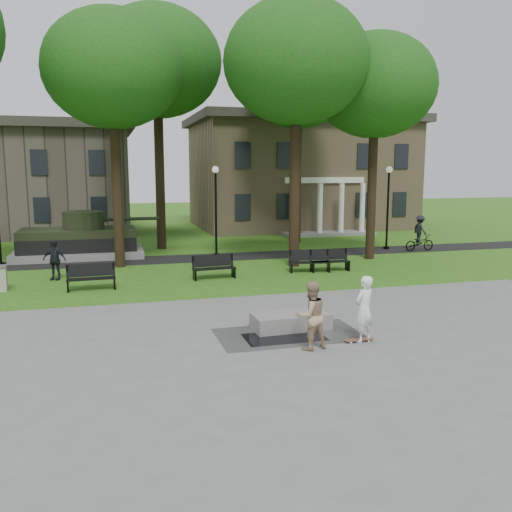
{
  "coord_description": "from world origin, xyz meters",
  "views": [
    {
      "loc": [
        -5.02,
        -15.55,
        4.57
      ],
      "look_at": [
        0.24,
        3.48,
        1.4
      ],
      "focal_mm": 38.0,
      "sensor_mm": 36.0,
      "label": 1
    }
  ],
  "objects_px": {
    "skateboarder": "(364,309)",
    "friend_watching": "(311,315)",
    "cyclist": "(420,236)",
    "park_bench_0": "(91,276)",
    "concrete_block": "(291,321)"
  },
  "relations": [
    {
      "from": "friend_watching",
      "to": "skateboarder",
      "type": "bearing_deg",
      "value": 175.5
    },
    {
      "from": "cyclist",
      "to": "skateboarder",
      "type": "bearing_deg",
      "value": 139.95
    },
    {
      "from": "concrete_block",
      "to": "skateboarder",
      "type": "xyz_separation_m",
      "value": [
        1.48,
        -1.63,
        0.67
      ]
    },
    {
      "from": "park_bench_0",
      "to": "skateboarder",
      "type": "bearing_deg",
      "value": -51.93
    },
    {
      "from": "skateboarder",
      "to": "cyclist",
      "type": "distance_m",
      "value": 17.62
    },
    {
      "from": "concrete_block",
      "to": "friend_watching",
      "type": "xyz_separation_m",
      "value": [
        -0.09,
        -1.81,
        0.66
      ]
    },
    {
      "from": "concrete_block",
      "to": "skateboarder",
      "type": "distance_m",
      "value": 2.3
    },
    {
      "from": "cyclist",
      "to": "park_bench_0",
      "type": "relative_size",
      "value": 1.11
    },
    {
      "from": "concrete_block",
      "to": "park_bench_0",
      "type": "bearing_deg",
      "value": 129.13
    },
    {
      "from": "concrete_block",
      "to": "cyclist",
      "type": "bearing_deg",
      "value": 46.12
    },
    {
      "from": "concrete_block",
      "to": "park_bench_0",
      "type": "xyz_separation_m",
      "value": [
        -5.66,
        6.95,
        0.28
      ]
    },
    {
      "from": "skateboarder",
      "to": "friend_watching",
      "type": "relative_size",
      "value": 1.02
    },
    {
      "from": "cyclist",
      "to": "park_bench_0",
      "type": "xyz_separation_m",
      "value": [
        -17.67,
        -5.54,
        -0.3
      ]
    },
    {
      "from": "concrete_block",
      "to": "cyclist",
      "type": "distance_m",
      "value": 17.34
    },
    {
      "from": "skateboarder",
      "to": "friend_watching",
      "type": "xyz_separation_m",
      "value": [
        -1.57,
        -0.17,
        -0.01
      ]
    }
  ]
}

